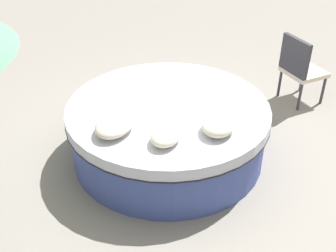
{
  "coord_description": "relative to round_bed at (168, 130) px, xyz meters",
  "views": [
    {
      "loc": [
        -3.83,
        -1.39,
        3.09
      ],
      "look_at": [
        0.0,
        0.0,
        0.4
      ],
      "focal_mm": 45.2,
      "sensor_mm": 36.0,
      "label": 1
    }
  ],
  "objects": [
    {
      "name": "throw_pillow_1",
      "position": [
        -0.65,
        -0.22,
        0.41
      ],
      "size": [
        0.41,
        0.29,
        0.16
      ],
      "primitive_type": "ellipsoid",
      "color": "beige",
      "rests_on": "round_bed"
    },
    {
      "name": "ground_plane",
      "position": [
        0.0,
        0.0,
        -0.34
      ],
      "size": [
        16.0,
        16.0,
        0.0
      ],
      "primitive_type": "plane",
      "color": "gray"
    },
    {
      "name": "patio_chair",
      "position": [
        1.83,
        -1.28,
        0.22
      ],
      "size": [
        0.72,
        0.72,
        0.98
      ],
      "rotation": [
        0.0,
        0.0,
        3.94
      ],
      "color": "#333338",
      "rests_on": "ground_plane"
    },
    {
      "name": "throw_pillow_0",
      "position": [
        -0.65,
        0.34,
        0.41
      ],
      "size": [
        0.53,
        0.37,
        0.17
      ],
      "primitive_type": "ellipsoid",
      "color": "beige",
      "rests_on": "round_bed"
    },
    {
      "name": "throw_pillow_2",
      "position": [
        -0.31,
        -0.65,
        0.41
      ],
      "size": [
        0.43,
        0.34,
        0.17
      ],
      "primitive_type": "ellipsoid",
      "color": "beige",
      "rests_on": "round_bed"
    },
    {
      "name": "round_bed",
      "position": [
        0.0,
        0.0,
        0.0
      ],
      "size": [
        2.31,
        2.31,
        0.67
      ],
      "color": "#38478C",
      "rests_on": "ground_plane"
    }
  ]
}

